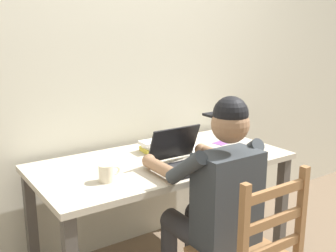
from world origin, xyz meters
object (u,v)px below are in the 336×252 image
Objects in this scene: seated_person at (214,196)px; book_stack_main at (154,146)px; coffee_mug_white at (107,173)px; desk at (163,173)px; laptop at (183,158)px; computer_mouse at (219,157)px; coffee_mug_dark at (174,137)px; landscape_photo_print at (222,143)px.

seated_person is 0.64m from book_stack_main.
seated_person is 0.58m from coffee_mug_white.
desk is 0.23m from laptop.
computer_mouse is 0.44m from book_stack_main.
laptop is 0.47m from coffee_mug_white.
book_stack_main is (0.01, 0.63, 0.12)m from seated_person.
book_stack_main reaches higher than desk.
laptop is 2.73× the size of coffee_mug_white.
seated_person reaches higher than coffee_mug_white.
desk is 0.40m from coffee_mug_dark.
computer_mouse is 0.73m from coffee_mug_white.
book_stack_main is at bearing 87.52° from laptop.
computer_mouse is 0.82× the size of coffee_mug_dark.
laptop is at bearing -166.02° from landscape_photo_print.
laptop is 2.71× the size of coffee_mug_dark.
desk is 0.47m from seated_person.
coffee_mug_white is at bearing -162.00° from desk.
desk is 15.73× the size of computer_mouse.
seated_person is 6.79× the size of book_stack_main.
seated_person reaches higher than landscape_photo_print.
landscape_photo_print is (0.52, 0.25, -0.05)m from laptop.
desk is 13.01× the size of coffee_mug_white.
landscape_photo_print is (0.28, -0.19, -0.04)m from coffee_mug_dark.
coffee_mug_white is (-0.47, 0.04, -0.01)m from laptop.
coffee_mug_white is at bearing -179.25° from landscape_photo_print.
seated_person is at bearing -89.88° from laptop.
landscape_photo_print is at bearing 25.19° from laptop.
coffee_mug_white is 0.82m from coffee_mug_dark.
coffee_mug_dark is at bearing 134.24° from landscape_photo_print.
seated_person reaches higher than computer_mouse.
laptop is at bearing -118.90° from coffee_mug_dark.
laptop is (0.03, -0.18, 0.14)m from desk.
laptop is 0.58m from landscape_photo_print.
landscape_photo_print is at bearing 45.38° from seated_person.
coffee_mug_dark is at bearing 71.50° from seated_person.
desk is 0.56m from landscape_photo_print.
computer_mouse is 0.55× the size of book_stack_main.
book_stack_main is at bearing 122.89° from computer_mouse.
book_stack_main is (0.49, 0.31, -0.01)m from coffee_mug_white.
laptop reaches higher than coffee_mug_dark.
book_stack_main reaches higher than computer_mouse.
laptop is 3.30× the size of computer_mouse.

